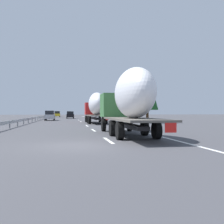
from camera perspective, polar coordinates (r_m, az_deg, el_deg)
The scene contains 24 objects.
ground_plane at distance 52.30m, azimuth -9.27°, elevation -1.79°, with size 260.00×260.00×0.00m, color #424247.
lane_stripe_0 at distance 14.53m, azimuth -0.83°, elevation -6.24°, with size 3.20×0.20×0.01m, color white.
lane_stripe_1 at distance 22.83m, azimuth -4.10°, elevation -4.00°, with size 3.20×0.20×0.01m, color white.
lane_stripe_2 at distance 30.42m, azimuth -5.52°, elevation -3.02°, with size 3.20×0.20×0.01m, color white.
lane_stripe_3 at distance 44.30m, azimuth -6.85°, elevation -2.10°, with size 3.20×0.20×0.01m, color white.
lane_stripe_4 at distance 52.84m, azimuth -7.32°, elevation -1.77°, with size 3.20×0.20×0.01m, color white.
lane_stripe_5 at distance 69.05m, azimuth -7.90°, elevation -1.37°, with size 3.20×0.20×0.01m, color white.
lane_stripe_6 at distance 78.17m, azimuth -8.11°, elevation -1.22°, with size 3.20×0.20×0.01m, color white.
lane_stripe_7 at distance 78.93m, azimuth -8.13°, elevation -1.21°, with size 3.20×0.20×0.01m, color white.
lane_stripe_8 at distance 96.47m, azimuth -8.43°, elevation -1.00°, with size 3.20×0.20×0.01m, color white.
edge_line_right at distance 57.60m, azimuth -3.83°, elevation -1.63°, with size 110.00×0.20×0.01m, color white.
truck_lead at distance 37.62m, azimuth -3.59°, elevation 1.27°, with size 12.37×2.55×4.33m.
truck_trailing at distance 17.36m, azimuth 3.73°, elevation 2.68°, with size 12.19×2.55×4.29m.
car_red_compact at distance 101.38m, azimuth -9.35°, elevation -0.41°, with size 4.54×1.85×1.97m.
car_yellow_coupe at distance 90.05m, azimuth -11.91°, elevation -0.45°, with size 4.14×1.91×1.98m.
car_silver_hatch at distance 51.54m, azimuth -13.48°, elevation -0.76°, with size 4.36×1.80×1.89m.
car_black_suv at distance 66.91m, azimuth -9.16°, elevation -0.63°, with size 4.74×1.89×1.81m.
road_sign at distance 61.30m, azimuth -3.07°, elevation 0.49°, with size 0.10×0.90×3.13m.
tree_0 at distance 92.41m, azimuth -2.01°, elevation 1.42°, with size 2.86×2.86×6.37m.
tree_1 at distance 38.31m, azimuth 7.75°, elevation 4.76°, with size 3.19×3.19×7.70m.
tree_2 at distance 85.19m, azimuth -0.34°, elevation 1.75°, with size 2.57×2.57×6.69m.
tree_3 at distance 81.09m, azimuth -0.83°, elevation 1.71°, with size 3.82×3.82×6.64m.
tree_4 at distance 93.99m, azimuth -3.58°, elevation 1.51°, with size 3.21×3.21×6.69m.
guardrail_median at distance 55.56m, azimuth -15.50°, elevation -1.09°, with size 94.00×0.10×0.76m.
Camera 1 is at (-12.27, 0.44, 1.56)m, focal length 41.68 mm.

